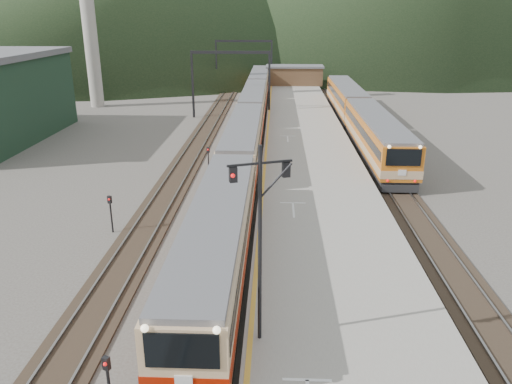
{
  "coord_description": "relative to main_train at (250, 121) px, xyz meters",
  "views": [
    {
      "loc": [
        2.68,
        -5.98,
        12.2
      ],
      "look_at": [
        1.53,
        22.34,
        2.0
      ],
      "focal_mm": 35.0,
      "sensor_mm": 36.0,
      "label": 1
    }
  ],
  "objects": [
    {
      "name": "short_signal_c",
      "position": [
        -6.87,
        -23.19,
        -0.44
      ],
      "size": [
        0.25,
        0.21,
        2.27
      ],
      "color": "black",
      "rests_on": "ground"
    },
    {
      "name": "short_signal_b",
      "position": [
        -2.63,
        -11.93,
        -0.44
      ],
      "size": [
        0.25,
        0.2,
        2.27
      ],
      "color": "black",
      "rests_on": "ground"
    },
    {
      "name": "track_main",
      "position": [
        0.0,
        -3.75,
        -1.83
      ],
      "size": [
        2.6,
        200.0,
        0.23
      ],
      "color": "black",
      "rests_on": "ground"
    },
    {
      "name": "gantry_far",
      "position": [
        -2.85,
        36.25,
        3.68
      ],
      "size": [
        9.55,
        0.25,
        8.0
      ],
      "color": "black",
      "rests_on": "ground"
    },
    {
      "name": "second_train",
      "position": [
        11.5,
        3.69,
        0.12
      ],
      "size": [
        2.93,
        39.92,
        3.58
      ],
      "color": "#C06318",
      "rests_on": "track_second"
    },
    {
      "name": "station_shed",
      "position": [
        5.6,
        34.25,
        0.67
      ],
      "size": [
        9.4,
        4.4,
        3.1
      ],
      "color": "brown",
      "rests_on": "platform"
    },
    {
      "name": "track_far",
      "position": [
        -5.0,
        -3.75,
        -1.83
      ],
      "size": [
        2.6,
        200.0,
        0.23
      ],
      "color": "black",
      "rests_on": "ground"
    },
    {
      "name": "short_signal_a",
      "position": [
        -2.44,
        -37.29,
        -0.44
      ],
      "size": [
        0.26,
        0.23,
        2.27
      ],
      "color": "black",
      "rests_on": "ground"
    },
    {
      "name": "track_second",
      "position": [
        11.5,
        -3.75,
        -1.83
      ],
      "size": [
        2.6,
        200.0,
        0.23
      ],
      "color": "black",
      "rests_on": "ground"
    },
    {
      "name": "gantry_near",
      "position": [
        -2.85,
        11.25,
        3.68
      ],
      "size": [
        9.55,
        0.25,
        8.0
      ],
      "color": "black",
      "rests_on": "ground"
    },
    {
      "name": "platform",
      "position": [
        5.6,
        -5.75,
        -1.4
      ],
      "size": [
        8.0,
        100.0,
        1.0
      ],
      "primitive_type": "cube",
      "color": "gray",
      "rests_on": "ground"
    },
    {
      "name": "signal_mast",
      "position": [
        2.19,
        -34.37,
        3.51
      ],
      "size": [
        2.09,
        0.86,
        7.25
      ],
      "color": "black",
      "rests_on": "platform"
    },
    {
      "name": "main_train",
      "position": [
        0.0,
        0.0,
        0.0
      ],
      "size": [
        2.74,
        75.18,
        3.34
      ],
      "color": "tan",
      "rests_on": "track_main"
    }
  ]
}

